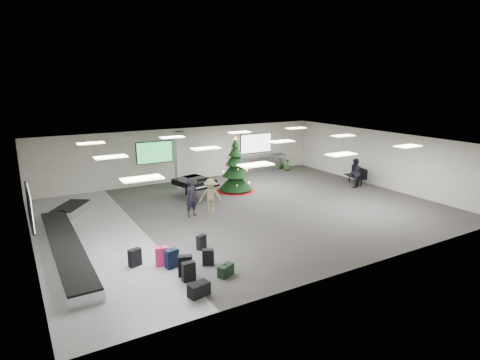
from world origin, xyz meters
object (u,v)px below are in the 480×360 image
traveler_a (192,198)px  potted_plant_left (240,173)px  bench (357,174)px  baggage_carousel (67,239)px  pink_suitcase (162,256)px  potted_plant_right (288,165)px  traveler_b (211,196)px  traveler_bench (355,173)px  service_counter (258,164)px  grand_piano (195,182)px  christmas_tree (236,172)px

traveler_a → potted_plant_left: traveler_a is taller
bench → baggage_carousel: bearing=-162.5°
pink_suitcase → bench: bench is taller
bench → potted_plant_right: bearing=119.2°
traveler_a → potted_plant_right: bearing=14.5°
traveler_b → traveler_bench: (9.15, 0.01, 0.02)m
service_counter → traveler_bench: bearing=-67.4°
baggage_carousel → potted_plant_left: (10.84, 5.73, 0.16)m
bench → traveler_b: 9.89m
potted_plant_left → traveler_a: bearing=-137.0°
potted_plant_left → potted_plant_right: size_ratio=0.94×
traveler_bench → grand_piano: bearing=-40.8°
grand_piano → traveler_a: (-1.31, -2.57, 0.04)m
traveler_a → potted_plant_right: size_ratio=2.19×
traveler_a → potted_plant_left: 7.55m
service_counter → pink_suitcase: 14.59m
christmas_tree → potted_plant_right: 6.25m
baggage_carousel → traveler_bench: size_ratio=5.76×
christmas_tree → traveler_bench: christmas_tree is taller
bench → traveler_b: bearing=-163.3°
pink_suitcase → potted_plant_right: size_ratio=0.84×
baggage_carousel → traveler_bench: traveler_bench is taller
bench → traveler_b: (-9.88, -0.52, 0.25)m
pink_suitcase → traveler_a: bearing=71.9°
pink_suitcase → potted_plant_left: (8.39, 9.24, 0.05)m
potted_plant_left → service_counter: bearing=26.8°
traveler_b → potted_plant_left: 6.92m
christmas_tree → bench: size_ratio=1.83×
grand_piano → service_counter: bearing=16.3°
baggage_carousel → christmas_tree: bearing=20.0°
christmas_tree → potted_plant_left: christmas_tree is taller
service_counter → traveler_b: traveler_b is taller
baggage_carousel → traveler_b: 6.31m
christmas_tree → traveler_b: christmas_tree is taller
service_counter → grand_piano: (-6.20, -3.57, 0.29)m
traveler_b → traveler_a: bearing=-148.7°
potted_plant_left → potted_plant_right: potted_plant_right is taller
traveler_b → potted_plant_left: traveler_b is taller
grand_piano → traveler_bench: (8.76, -2.60, 0.00)m
pink_suitcase → grand_piano: grand_piano is taller
baggage_carousel → traveler_b: size_ratio=5.93×
christmas_tree → grand_piano: bearing=-176.0°
christmas_tree → grand_piano: (-2.52, -0.18, -0.21)m
baggage_carousel → service_counter: (12.84, 6.73, 0.33)m
traveler_bench → potted_plant_right: traveler_bench is taller
baggage_carousel → service_counter: bearing=27.7°
service_counter → potted_plant_right: (1.92, -0.70, -0.15)m
bench → potted_plant_right: (-1.38, 4.96, -0.17)m
christmas_tree → potted_plant_left: size_ratio=4.09×
christmas_tree → traveler_a: christmas_tree is taller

